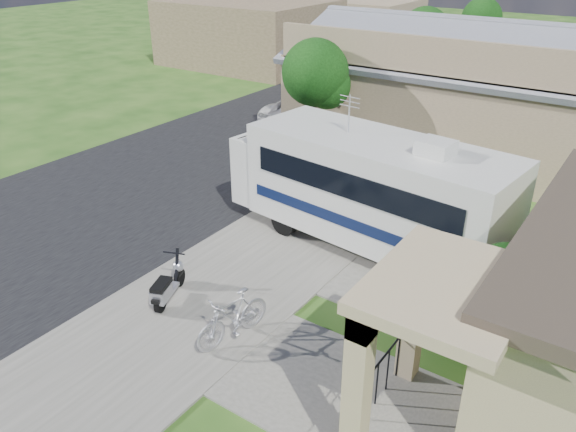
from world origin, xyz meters
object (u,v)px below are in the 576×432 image
Objects in this scene: motorhome at (367,186)px; pickup_truck at (314,108)px; shrub at (503,301)px; van at (378,74)px; bicycle at (233,319)px; garden_hose at (391,387)px; scooter at (167,286)px.

pickup_truck is (-7.03, 8.55, -1.00)m from motorhome.
shrub is 0.49× the size of pickup_truck.
shrub is 21.84m from van.
motorhome is 11.11m from pickup_truck.
pickup_truck is at bearing 127.28° from bicycle.
garden_hose is at bearing 20.53° from bicycle.
garden_hose is (10.12, -13.35, -0.65)m from pickup_truck.
motorhome is at bearing 43.23° from scooter.
motorhome is 5.95m from garden_hose.
scooter is 5.57m from garden_hose.
motorhome reaches higher than van.
pickup_truck is at bearing 136.34° from motorhome.
shrub is 16.01m from pickup_truck.
garden_hose is at bearing -65.15° from van.
garden_hose is at bearing -17.84° from scooter.
pickup_truck reaches higher than garden_hose.
motorhome is 5.49m from bicycle.
shrub is at bearing 41.30° from bicycle.
shrub is at bearing -59.54° from van.
shrub is 1.39× the size of bicycle.
shrub is at bearing -24.27° from motorhome.
scooter is at bearing -176.57° from garden_hose.
van is at bearing 82.14° from scooter.
scooter is (-2.45, -5.14, -1.28)m from motorhome.
pickup_truck is at bearing 135.55° from shrub.
van reaches higher than garden_hose.
van is (-0.39, 7.16, 0.19)m from pickup_truck.
pickup_truck is 0.83× the size of van.
pickup_truck reaches higher than bicycle.
pickup_truck is at bearing 127.17° from garden_hose.
van reaches higher than scooter.
van is at bearing 117.14° from garden_hose.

